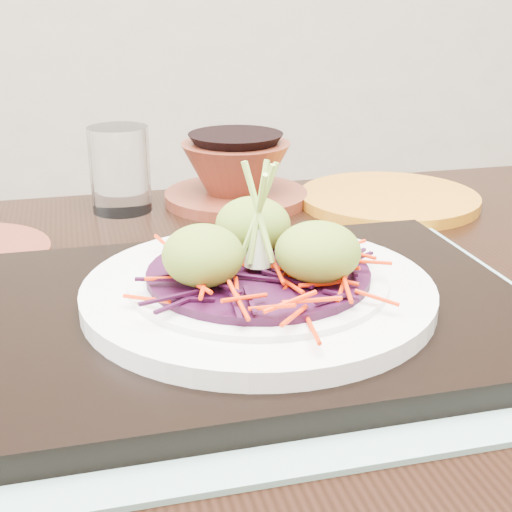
{
  "coord_description": "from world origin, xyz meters",
  "views": [
    {
      "loc": [
        -0.14,
        -0.49,
        0.98
      ],
      "look_at": [
        -0.1,
        0.04,
        0.77
      ],
      "focal_mm": 50.0,
      "sensor_mm": 36.0,
      "label": 1
    }
  ],
  "objects": [
    {
      "name": "water_glass",
      "position": [
        -0.23,
        0.34,
        0.77
      ],
      "size": [
        0.09,
        0.09,
        0.1
      ],
      "primitive_type": "cylinder",
      "rotation": [
        0.0,
        0.0,
        0.32
      ],
      "color": "white",
      "rests_on": "dining_table"
    },
    {
      "name": "scallion_garnish",
      "position": [
        -0.1,
        0.02,
        0.81
      ],
      "size": [
        0.06,
        0.06,
        0.09
      ],
      "primitive_type": null,
      "color": "#9CC64F",
      "rests_on": "cabbage_bed"
    },
    {
      "name": "cabbage_bed",
      "position": [
        -0.1,
        0.02,
        0.77
      ],
      "size": [
        0.17,
        0.17,
        0.01
      ],
      "primitive_type": "cylinder",
      "color": "#2E0925",
      "rests_on": "white_plate"
    },
    {
      "name": "carrot_julienne",
      "position": [
        -0.1,
        0.02,
        0.77
      ],
      "size": [
        0.21,
        0.21,
        0.01
      ],
      "primitive_type": null,
      "color": "red",
      "rests_on": "cabbage_bed"
    },
    {
      "name": "dining_table",
      "position": [
        -0.1,
        0.06,
        0.62
      ],
      "size": [
        1.26,
        0.95,
        0.72
      ],
      "rotation": [
        0.0,
        0.0,
        0.17
      ],
      "color": "black",
      "rests_on": "ground"
    },
    {
      "name": "yellow_plate",
      "position": [
        0.09,
        0.34,
        0.73
      ],
      "size": [
        0.24,
        0.24,
        0.01
      ],
      "primitive_type": "cylinder",
      "rotation": [
        0.0,
        0.0,
        0.07
      ],
      "color": "#B66B14",
      "rests_on": "dining_table"
    },
    {
      "name": "terracotta_bowl_set",
      "position": [
        -0.09,
        0.37,
        0.75
      ],
      "size": [
        0.22,
        0.22,
        0.07
      ],
      "rotation": [
        0.0,
        0.0,
        -0.26
      ],
      "color": "maroon",
      "rests_on": "dining_table"
    },
    {
      "name": "white_plate",
      "position": [
        -0.1,
        0.02,
        0.75
      ],
      "size": [
        0.27,
        0.27,
        0.02
      ],
      "color": "white",
      "rests_on": "serving_tray"
    },
    {
      "name": "serving_tray",
      "position": [
        -0.1,
        0.02,
        0.73
      ],
      "size": [
        0.47,
        0.38,
        0.02
      ],
      "primitive_type": "cube",
      "rotation": [
        0.0,
        0.0,
        0.16
      ],
      "color": "black",
      "rests_on": "placemat"
    },
    {
      "name": "placemat",
      "position": [
        -0.1,
        0.02,
        0.72
      ],
      "size": [
        0.54,
        0.45,
        0.0
      ],
      "primitive_type": "cube",
      "rotation": [
        0.0,
        0.0,
        0.16
      ],
      "color": "#7B9F95",
      "rests_on": "dining_table"
    },
    {
      "name": "guacamole_scoops",
      "position": [
        -0.1,
        0.02,
        0.79
      ],
      "size": [
        0.15,
        0.13,
        0.05
      ],
      "color": "olive",
      "rests_on": "cabbage_bed"
    }
  ]
}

